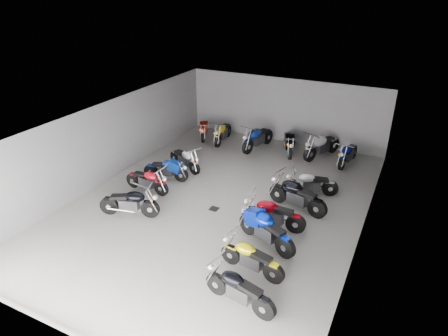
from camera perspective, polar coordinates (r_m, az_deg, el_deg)
The scene contains 22 objects.
ground at distance 14.86m, azimuth -0.53°, elevation -4.96°, with size 14.00×14.00×0.00m, color gray.
wall_back at distance 20.20m, azimuth 8.58°, elevation 8.15°, with size 10.00×0.10×3.20m, color slate.
wall_left at distance 16.81m, azimuth -15.96°, elevation 3.82°, with size 0.10×14.00×3.20m, color slate.
wall_right at distance 12.88m, azimuth 19.72°, elevation -3.57°, with size 0.10×14.00×3.20m, color slate.
ceiling at distance 13.51m, azimuth -0.58°, elevation 6.89°, with size 10.00×14.00×0.04m, color black.
drain_grate at distance 14.48m, azimuth -1.43°, elevation -5.84°, with size 0.32×0.32×0.01m, color black.
motorcycle_left_c at distance 14.22m, azimuth -13.29°, elevation -4.84°, with size 2.08×0.81×0.94m.
motorcycle_left_d at distance 15.68m, azimuth -10.91°, elevation -1.75°, with size 1.99×0.41×0.87m.
motorcycle_left_e at distance 16.47m, azimuth -8.23°, elevation -0.19°, with size 1.93×0.51×0.85m.
motorcycle_left_f at distance 17.27m, azimuth -5.60°, elevation 1.30°, with size 1.92×0.91×0.89m.
motorcycle_right_a at distance 10.44m, azimuth 2.11°, elevation -16.95°, with size 2.06×0.54×0.91m.
motorcycle_right_b at distance 11.42m, azimuth 3.88°, elevation -12.71°, with size 2.02×0.50×0.89m.
motorcycle_right_c at distance 12.48m, azimuth 5.95°, elevation -8.71°, with size 2.16×1.04×1.01m.
motorcycle_right_d at distance 13.30m, azimuth 6.97°, elevation -6.56°, with size 2.16×0.47×0.95m.
motorcycle_right_e at distance 14.42m, azimuth 10.35°, elevation -3.89°, with size 2.29×0.75×1.02m.
motorcycle_right_f at distance 15.49m, azimuth 12.33°, elevation -2.20°, with size 1.92×0.90×0.89m.
motorcycle_back_a at distance 20.73m, azimuth -2.82°, elevation 5.61°, with size 0.91×1.91×0.89m.
motorcycle_back_b at distance 20.13m, azimuth -0.19°, elevation 5.13°, with size 0.50×2.16×0.95m.
motorcycle_back_c at distance 19.33m, azimuth 4.81°, elevation 4.32°, with size 0.71×2.37×1.05m.
motorcycle_back_d at distance 19.06m, azimuth 9.20°, elevation 3.63°, with size 1.04×2.08×0.97m.
motorcycle_back_e at distance 18.89m, azimuth 13.76°, elevation 3.13°, with size 1.14×2.23×1.05m.
motorcycle_back_f at distance 18.48m, azimuth 17.30°, elevation 1.95°, with size 0.52×2.10×0.92m.
Camera 1 is at (5.83, -11.40, 7.55)m, focal length 32.00 mm.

